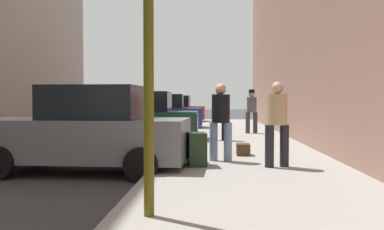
{
  "coord_description": "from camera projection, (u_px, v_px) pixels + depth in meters",
  "views": [
    {
      "loc": [
        5.24,
        -10.1,
        1.49
      ],
      "look_at": [
        4.56,
        3.65,
        1.02
      ],
      "focal_mm": 40.0,
      "sensor_mm": 36.0,
      "label": 1
    }
  ],
  "objects": [
    {
      "name": "sidewalk",
      "position": [
        245.0,
        160.0,
        10.09
      ],
      "size": [
        4.0,
        40.0,
        0.15
      ],
      "primitive_type": "cube",
      "color": "gray",
      "rests_on": "ground_plane"
    },
    {
      "name": "parked_gray_coupe",
      "position": [
        87.0,
        131.0,
        8.8
      ],
      "size": [
        4.27,
        2.19,
        1.79
      ],
      "color": "slate",
      "rests_on": "ground_plane"
    },
    {
      "name": "parked_dark_green_sedan",
      "position": [
        138.0,
        119.0,
        14.76
      ],
      "size": [
        4.2,
        2.07,
        1.79
      ],
      "color": "#193828",
      "rests_on": "ground_plane"
    },
    {
      "name": "parked_blue_sedan",
      "position": [
        161.0,
        113.0,
        21.15
      ],
      "size": [
        4.26,
        2.17,
        1.79
      ],
      "color": "navy",
      "rests_on": "ground_plane"
    },
    {
      "name": "parked_red_hatchback",
      "position": [
        173.0,
        110.0,
        27.38
      ],
      "size": [
        4.25,
        2.15,
        1.79
      ],
      "color": "#B2191E",
      "rests_on": "ground_plane"
    },
    {
      "name": "fire_hydrant",
      "position": [
        194.0,
        124.0,
        17.57
      ],
      "size": [
        0.42,
        0.22,
        0.7
      ],
      "color": "red",
      "rests_on": "sidewalk"
    },
    {
      "name": "pedestrian_in_jeans",
      "position": [
        221.0,
        118.0,
        9.42
      ],
      "size": [
        0.53,
        0.47,
        1.71
      ],
      "color": "#728CB2",
      "rests_on": "sidewalk"
    },
    {
      "name": "pedestrian_with_beanie",
      "position": [
        252.0,
        109.0,
        17.37
      ],
      "size": [
        0.53,
        0.48,
        1.78
      ],
      "color": "#333338",
      "rests_on": "sidewalk"
    },
    {
      "name": "pedestrian_in_tan_coat",
      "position": [
        277.0,
        120.0,
        8.55
      ],
      "size": [
        0.53,
        0.49,
        1.71
      ],
      "color": "black",
      "rests_on": "sidewalk"
    },
    {
      "name": "pedestrian_in_red_jacket",
      "position": [
        219.0,
        112.0,
        14.27
      ],
      "size": [
        0.51,
        0.41,
        1.71
      ],
      "color": "black",
      "rests_on": "sidewalk"
    },
    {
      "name": "rolling_suitcase",
      "position": [
        197.0,
        149.0,
        8.76
      ],
      "size": [
        0.44,
        0.61,
        1.04
      ],
      "color": "black",
      "rests_on": "sidewalk"
    },
    {
      "name": "duffel_bag",
      "position": [
        243.0,
        149.0,
        10.44
      ],
      "size": [
        0.32,
        0.44,
        0.28
      ],
      "color": "#472D19",
      "rests_on": "sidewalk"
    }
  ]
}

